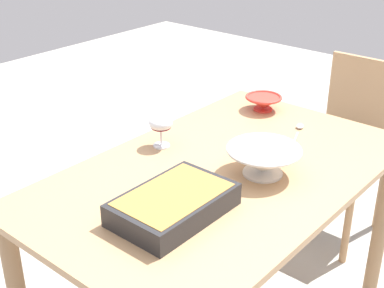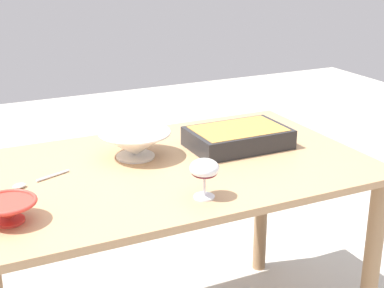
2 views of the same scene
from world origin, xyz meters
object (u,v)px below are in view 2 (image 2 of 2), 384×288
Objects in this scene: mixing_bowl at (135,143)px; serving_spoon at (30,183)px; small_bowl at (8,209)px; casserole_dish at (238,136)px; wine_glass at (206,170)px; dining_table at (166,197)px.

mixing_bowl is 1.28× the size of serving_spoon.
mixing_bowl is 0.40m from serving_spoon.
mixing_bowl is at bearing -146.53° from small_bowl.
casserole_dish is 0.39m from mixing_bowl.
casserole_dish is at bearing -131.85° from wine_glass.
wine_glass is 0.77× the size of small_bowl.
dining_table is at bearing -89.04° from wine_glass.
casserole_dish is at bearing -163.39° from small_bowl.
mixing_bowl is 0.59m from small_bowl.
mixing_bowl reaches higher than serving_spoon.
wine_glass is (-0.00, 0.29, 0.21)m from dining_table.
wine_glass is 0.48× the size of mixing_bowl.
small_bowl reaches higher than serving_spoon.
dining_table is 5.43× the size of mixing_bowl.
casserole_dish is 1.82× the size of serving_spoon.
dining_table is at bearing 175.66° from serving_spoon.
wine_glass is at bearing 144.54° from serving_spoon.
small_bowl is at bearing 33.47° from mixing_bowl.
casserole_dish is 2.28× the size of small_bowl.
mixing_bowl is at bearing -61.44° from dining_table.
wine_glass reaches higher than mixing_bowl.
casserole_dish is 0.78m from serving_spoon.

